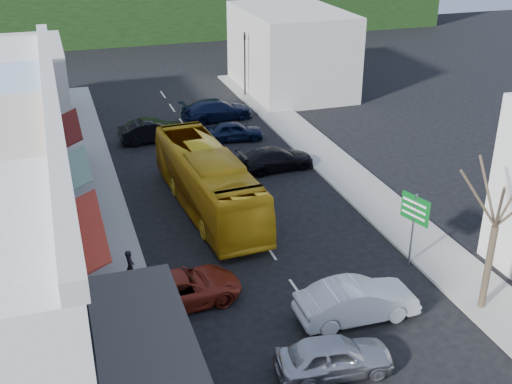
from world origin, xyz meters
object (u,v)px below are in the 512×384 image
at_px(car_red, 182,289).
at_px(street_tree, 495,226).
at_px(pedestrian_left, 130,266).
at_px(traffic_signal, 245,65).
at_px(car_silver, 334,357).
at_px(bus, 208,183).
at_px(car_white, 357,304).
at_px(direction_sign, 413,230).

height_order(car_red, street_tree, street_tree).
distance_m(pedestrian_left, traffic_signal, 29.65).
bearing_deg(car_silver, car_red, 41.86).
bearing_deg(pedestrian_left, traffic_signal, -28.52).
distance_m(bus, car_red, 9.07).
xyz_separation_m(pedestrian_left, street_tree, (13.70, -6.33, 2.92)).
bearing_deg(car_white, pedestrian_left, 58.42).
bearing_deg(direction_sign, pedestrian_left, 153.23).
relative_size(bus, pedestrian_left, 6.82).
bearing_deg(street_tree, direction_sign, 104.43).
height_order(pedestrian_left, traffic_signal, traffic_signal).
xyz_separation_m(car_white, car_red, (-6.55, 3.26, 0.00)).
xyz_separation_m(bus, street_tree, (8.54, -12.71, 2.37)).
distance_m(car_silver, direction_sign, 8.76).
xyz_separation_m(car_silver, traffic_signal, (7.30, 34.38, 2.03)).
bearing_deg(direction_sign, car_red, 162.08).
relative_size(car_white, street_tree, 0.56).
bearing_deg(car_silver, traffic_signal, -5.77).
xyz_separation_m(car_red, street_tree, (11.85, -4.31, 3.22)).
xyz_separation_m(car_white, traffic_signal, (5.05, 31.64, 2.03)).
relative_size(pedestrian_left, traffic_signal, 0.31).
bearing_deg(car_red, car_white, -122.36).
distance_m(bus, car_silver, 14.46).
bearing_deg(direction_sign, street_tree, -92.23).
xyz_separation_m(car_red, traffic_signal, (11.60, 28.38, 2.03)).
distance_m(car_silver, car_red, 7.38).
xyz_separation_m(bus, car_red, (-3.31, -8.40, -0.85)).
relative_size(car_white, pedestrian_left, 2.59).
distance_m(car_white, street_tree, 6.28).
relative_size(car_silver, traffic_signal, 0.80).
distance_m(street_tree, traffic_signal, 32.72).
distance_m(car_red, traffic_signal, 30.73).
distance_m(bus, car_white, 12.13).
bearing_deg(pedestrian_left, car_silver, -143.99).
bearing_deg(street_tree, car_silver, -167.39).
xyz_separation_m(car_white, direction_sign, (4.25, 3.02, 1.12)).
bearing_deg(street_tree, pedestrian_left, 155.20).
bearing_deg(direction_sign, car_silver, -155.10).
xyz_separation_m(car_white, pedestrian_left, (-8.41, 5.28, 0.30)).
bearing_deg(traffic_signal, direction_sign, 108.15).
bearing_deg(car_red, bus, -27.44).
xyz_separation_m(car_silver, pedestrian_left, (-6.15, 8.02, 0.30)).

